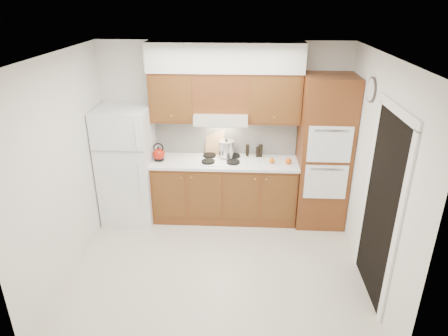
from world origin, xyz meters
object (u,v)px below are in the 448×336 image
kettle (159,154)px  stock_pot (226,149)px  fridge (128,165)px  oven_cabinet (323,153)px

kettle → stock_pot: (0.98, 0.15, 0.05)m
fridge → oven_cabinet: bearing=0.7°
fridge → oven_cabinet: oven_cabinet is taller
kettle → oven_cabinet: bearing=24.4°
kettle → stock_pot: bearing=32.7°
oven_cabinet → stock_pot: 1.40m
oven_cabinet → kettle: 2.37m
fridge → kettle: size_ratio=9.71×
fridge → stock_pot: 1.48m
fridge → stock_pot: (1.45, 0.16, 0.22)m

